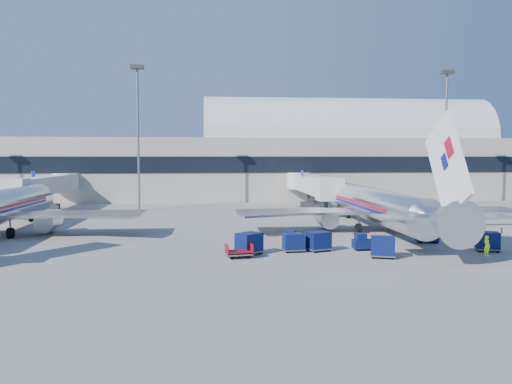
{
  "coord_description": "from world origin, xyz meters",
  "views": [
    {
      "loc": [
        -8.81,
        -49.59,
        8.37
      ],
      "look_at": [
        -3.71,
        6.0,
        4.46
      ],
      "focal_mm": 35.0,
      "sensor_mm": 36.0,
      "label": 1
    }
  ],
  "objects": [
    {
      "name": "tug_lead",
      "position": [
        5.04,
        -6.17,
        0.7
      ],
      "size": [
        2.35,
        1.17,
        1.53
      ],
      "rotation": [
        0.0,
        0.0,
        0.0
      ],
      "color": "#091447",
      "rests_on": "ground"
    },
    {
      "name": "terminal",
      "position": [
        -13.6,
        55.96,
        7.52
      ],
      "size": [
        170.0,
        28.15,
        21.0
      ],
      "color": "#B2AA9E",
      "rests_on": "ground"
    },
    {
      "name": "jetbridge_mid",
      "position": [
        -34.4,
        30.81,
        3.93
      ],
      "size": [
        4.4,
        27.5,
        6.25
      ],
      "color": "silver",
      "rests_on": "ground"
    },
    {
      "name": "mast_west",
      "position": [
        -20.0,
        30.0,
        14.79
      ],
      "size": [
        2.0,
        1.2,
        22.6
      ],
      "color": "slate",
      "rests_on": "ground"
    },
    {
      "name": "jetbridge_near",
      "position": [
        7.6,
        30.81,
        3.93
      ],
      "size": [
        4.4,
        27.5,
        6.25
      ],
      "color": "silver",
      "rests_on": "ground"
    },
    {
      "name": "tug_right",
      "position": [
        12.2,
        -2.98,
        0.61
      ],
      "size": [
        2.19,
        1.3,
        1.35
      ],
      "rotation": [
        0.0,
        0.0,
        -0.14
      ],
      "color": "#091447",
      "rests_on": "ground"
    },
    {
      "name": "cart_train_b",
      "position": [
        -1.52,
        -6.4,
        0.87
      ],
      "size": [
        1.97,
        1.56,
        1.63
      ],
      "rotation": [
        0.0,
        0.0,
        0.08
      ],
      "color": "#091447",
      "rests_on": "ground"
    },
    {
      "name": "barrier_mid",
      "position": [
        21.3,
        2.0,
        0.45
      ],
      "size": [
        3.0,
        0.55,
        0.9
      ],
      "primitive_type": "cube",
      "color": "#9E9E96",
      "rests_on": "ground"
    },
    {
      "name": "ground",
      "position": [
        0.0,
        0.0,
        0.0
      ],
      "size": [
        260.0,
        260.0,
        0.0
      ],
      "primitive_type": "plane",
      "color": "gray",
      "rests_on": "ground"
    },
    {
      "name": "tug_left",
      "position": [
        -1.21,
        -3.22,
        0.68
      ],
      "size": [
        2.08,
        2.57,
        1.5
      ],
      "rotation": [
        0.0,
        0.0,
        1.09
      ],
      "color": "#091447",
      "rests_on": "ground"
    },
    {
      "name": "cart_open_red",
      "position": [
        -6.45,
        -8.63,
        0.42
      ],
      "size": [
        2.39,
        1.85,
        0.58
      ],
      "rotation": [
        0.0,
        0.0,
        0.16
      ],
      "color": "slate",
      "rests_on": "ground"
    },
    {
      "name": "airliner_main",
      "position": [
        10.0,
        4.51,
        2.93
      ],
      "size": [
        32.0,
        37.26,
        12.07
      ],
      "color": "silver",
      "rests_on": "ground"
    },
    {
      "name": "ramp_worker",
      "position": [
        14.53,
        -9.72,
        0.87
      ],
      "size": [
        0.52,
        0.7,
        1.74
      ],
      "primitive_type": "imported",
      "rotation": [
        0.0,
        0.0,
        1.75
      ],
      "color": "#A4EF19",
      "rests_on": "ground"
    },
    {
      "name": "barrier_near",
      "position": [
        18.0,
        2.0,
        0.45
      ],
      "size": [
        3.0,
        0.55,
        0.9
      ],
      "primitive_type": "cube",
      "color": "#9E9E96",
      "rests_on": "ground"
    },
    {
      "name": "cart_train_c",
      "position": [
        -5.52,
        -7.23,
        1.0
      ],
      "size": [
        2.66,
        2.59,
        1.86
      ],
      "rotation": [
        0.0,
        0.0,
        0.69
      ],
      "color": "#091447",
      "rests_on": "ground"
    },
    {
      "name": "cart_solo_near",
      "position": [
        5.45,
        -9.71,
        0.95
      ],
      "size": [
        2.39,
        2.08,
        1.78
      ],
      "rotation": [
        0.0,
        0.0,
        -0.31
      ],
      "color": "#091447",
      "rests_on": "ground"
    },
    {
      "name": "cart_solo_far",
      "position": [
        15.77,
        -7.7,
        0.92
      ],
      "size": [
        2.32,
        2.03,
        1.72
      ],
      "rotation": [
        0.0,
        0.0,
        -0.32
      ],
      "color": "#091447",
      "rests_on": "ground"
    },
    {
      "name": "mast_east",
      "position": [
        30.0,
        30.0,
        14.79
      ],
      "size": [
        2.0,
        1.2,
        22.6
      ],
      "color": "slate",
      "rests_on": "ground"
    },
    {
      "name": "cart_train_a",
      "position": [
        0.77,
        -6.29,
        0.93
      ],
      "size": [
        2.38,
        2.09,
        1.75
      ],
      "rotation": [
        0.0,
        0.0,
        0.34
      ],
      "color": "#091447",
      "rests_on": "ground"
    }
  ]
}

